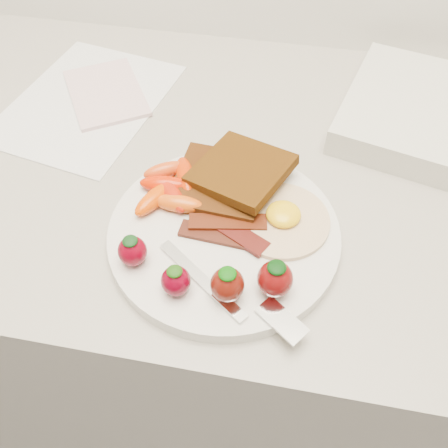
# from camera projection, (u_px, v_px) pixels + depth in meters

# --- Properties ---
(counter) EXTENTS (2.00, 0.60, 0.90)m
(counter) POSITION_uv_depth(u_px,v_px,m) (237.00, 320.00, 1.02)
(counter) COLOR gray
(counter) RESTS_ON ground
(plate) EXTENTS (0.27, 0.27, 0.02)m
(plate) POSITION_uv_depth(u_px,v_px,m) (224.00, 234.00, 0.58)
(plate) COLOR silver
(plate) RESTS_ON counter
(toast_lower) EXTENTS (0.12, 0.12, 0.01)m
(toast_lower) POSITION_uv_depth(u_px,v_px,m) (220.00, 182.00, 0.62)
(toast_lower) COLOR #311D07
(toast_lower) RESTS_ON plate
(toast_upper) EXTENTS (0.14, 0.14, 0.02)m
(toast_upper) POSITION_uv_depth(u_px,v_px,m) (241.00, 170.00, 0.61)
(toast_upper) COLOR #321406
(toast_upper) RESTS_ON toast_lower
(fried_egg) EXTENTS (0.13, 0.13, 0.02)m
(fried_egg) POSITION_uv_depth(u_px,v_px,m) (282.00, 218.00, 0.58)
(fried_egg) COLOR silver
(fried_egg) RESTS_ON plate
(bacon_strips) EXTENTS (0.11, 0.06, 0.01)m
(bacon_strips) POSITION_uv_depth(u_px,v_px,m) (226.00, 229.00, 0.57)
(bacon_strips) COLOR black
(bacon_strips) RESTS_ON plate
(baby_carrots) EXTENTS (0.09, 0.11, 0.02)m
(baby_carrots) POSITION_uv_depth(u_px,v_px,m) (170.00, 188.00, 0.61)
(baby_carrots) COLOR red
(baby_carrots) RESTS_ON plate
(strawberries) EXTENTS (0.19, 0.06, 0.05)m
(strawberries) POSITION_uv_depth(u_px,v_px,m) (213.00, 275.00, 0.51)
(strawberries) COLOR #670010
(strawberries) RESTS_ON plate
(fork) EXTENTS (0.17, 0.10, 0.00)m
(fork) POSITION_uv_depth(u_px,v_px,m) (237.00, 297.00, 0.52)
(fork) COLOR silver
(fork) RESTS_ON plate
(paper_sheet) EXTENTS (0.26, 0.31, 0.00)m
(paper_sheet) POSITION_uv_depth(u_px,v_px,m) (87.00, 102.00, 0.75)
(paper_sheet) COLOR silver
(paper_sheet) RESTS_ON counter
(notepad) EXTENTS (0.17, 0.18, 0.01)m
(notepad) POSITION_uv_depth(u_px,v_px,m) (106.00, 93.00, 0.76)
(notepad) COLOR beige
(notepad) RESTS_ON paper_sheet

